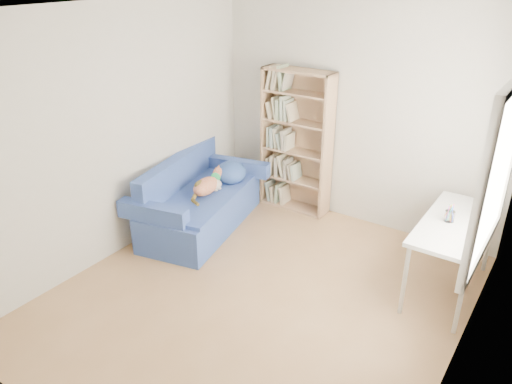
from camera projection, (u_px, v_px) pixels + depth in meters
ground at (259, 296)px, 4.78m from camera, size 4.00×4.00×0.00m
room_shell at (272, 134)px, 4.06m from camera, size 3.54×4.04×2.62m
sofa at (200, 201)px, 5.92m from camera, size 1.14×1.86×0.84m
bookshelf at (296, 147)px, 6.16m from camera, size 0.89×0.28×1.78m
desk at (456, 229)px, 4.58m from camera, size 0.58×1.26×0.75m
pen_cup at (450, 215)px, 4.55m from camera, size 0.09×0.09×0.17m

